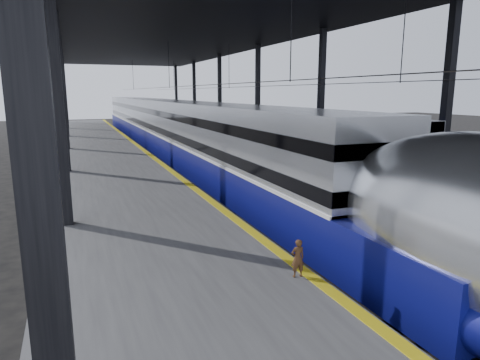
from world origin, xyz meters
TOP-DOWN VIEW (x-y plane):
  - ground at (0.00, 0.00)m, footprint 160.00×160.00m
  - platform at (-3.50, 20.00)m, footprint 6.00×80.00m
  - yellow_strip at (-0.70, 20.00)m, footprint 0.30×80.00m
  - rails at (4.50, 20.00)m, footprint 6.52×80.00m
  - canopy at (1.90, 20.00)m, footprint 18.00×75.00m
  - tgv_train at (2.00, 24.28)m, footprint 3.12×65.20m
  - second_train at (7.00, 31.18)m, footprint 2.88×56.05m
  - child at (-0.99, -1.15)m, footprint 0.33×0.23m

SIDE VIEW (x-z plane):
  - ground at x=0.00m, z-range 0.00..0.00m
  - rails at x=4.50m, z-range 0.00..0.16m
  - platform at x=-3.50m, z-range 0.00..1.00m
  - yellow_strip at x=-0.70m, z-range 1.00..1.01m
  - child at x=-0.99m, z-range 1.00..1.88m
  - second_train at x=7.00m, z-range 0.03..3.99m
  - tgv_train at x=2.00m, z-range -0.14..4.33m
  - canopy at x=1.90m, z-range 4.38..13.85m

